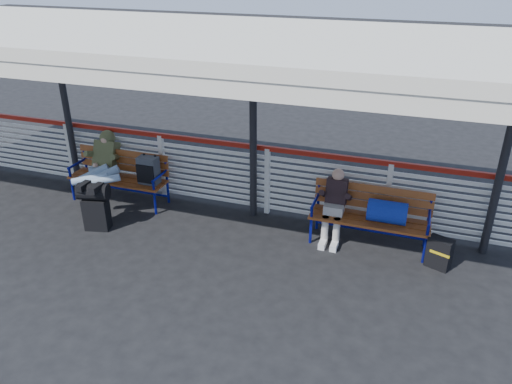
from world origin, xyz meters
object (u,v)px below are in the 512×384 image
at_px(bench_right, 379,212).
at_px(companion_person, 334,205).
at_px(suitcase_side, 439,253).
at_px(bench_left, 130,171).
at_px(traveler_man, 100,171).
at_px(luggage_stack, 95,205).

distance_m(bench_right, companion_person, 0.67).
relative_size(companion_person, suitcase_side, 2.44).
bearing_deg(bench_left, traveler_man, -137.49).
xyz_separation_m(companion_person, suitcase_side, (1.60, -0.30, -0.36)).
distance_m(bench_left, companion_person, 3.69).
bearing_deg(luggage_stack, companion_person, 0.91).
distance_m(luggage_stack, suitcase_side, 5.36).
distance_m(luggage_stack, companion_person, 3.83).
bearing_deg(traveler_man, suitcase_side, -0.39).
xyz_separation_m(traveler_man, suitcase_side, (5.66, -0.04, -0.46)).
bearing_deg(suitcase_side, bench_left, -163.01).
height_order(luggage_stack, companion_person, companion_person).
bearing_deg(traveler_man, bench_right, 3.24).
bearing_deg(suitcase_side, traveler_man, -159.28).
relative_size(luggage_stack, bench_left, 0.45).
xyz_separation_m(traveler_man, companion_person, (4.06, 0.26, -0.10)).
height_order(bench_left, suitcase_side, bench_left).
distance_m(luggage_stack, bench_left, 1.04).
relative_size(traveler_man, suitcase_side, 3.48).
bearing_deg(companion_person, bench_left, 178.73).
xyz_separation_m(bench_left, companion_person, (3.68, -0.08, -0.01)).
distance_m(bench_left, suitcase_side, 5.31).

